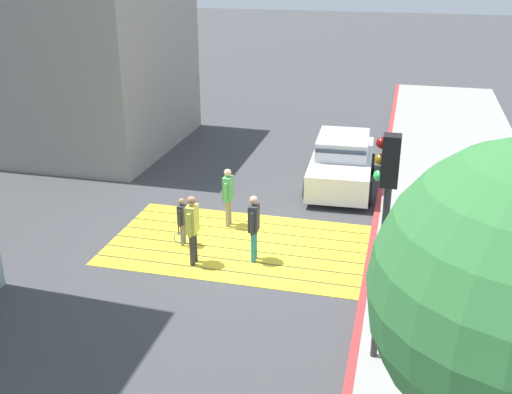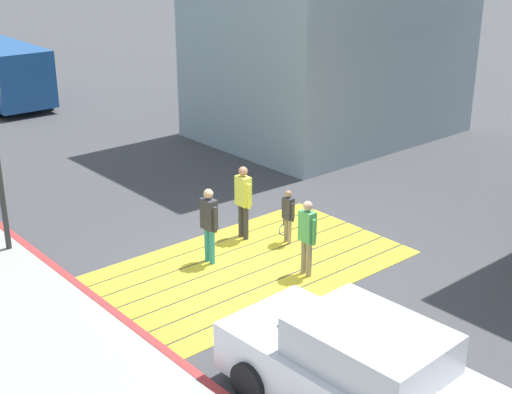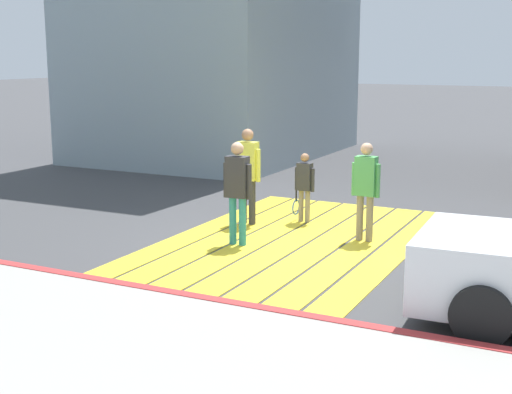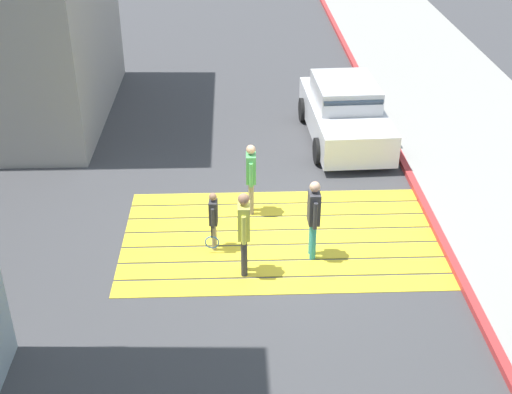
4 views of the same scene
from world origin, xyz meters
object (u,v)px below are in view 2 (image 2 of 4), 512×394
Objects in this scene: van_down_street at (3,73)px; pedestrian_child_with_racket at (288,214)px; car_parked_near_curb at (361,375)px; pedestrian_adult_trailing at (307,233)px; pedestrian_adult_side at (243,197)px; pedestrian_adult_lead at (209,220)px.

van_down_street is 4.16× the size of pedestrian_child_with_racket.
pedestrian_adult_trailing is (2.56, 3.72, 0.20)m from car_parked_near_curb.
pedestrian_adult_side reaches higher than car_parked_near_curb.
pedestrian_adult_trailing is at bearing -56.63° from pedestrian_adult_lead.
van_down_street is (3.77, 21.78, 0.54)m from car_parked_near_curb.
van_down_street is at bearing 86.35° from pedestrian_adult_side.
pedestrian_adult_lead is 2.07m from pedestrian_adult_trailing.
van_down_street is 3.18× the size of pedestrian_adult_lead.
van_down_street is at bearing 81.83° from pedestrian_adult_lead.
pedestrian_child_with_racket is (3.34, 5.11, -0.03)m from car_parked_near_curb.
pedestrian_adult_side is (2.76, 5.95, 0.26)m from car_parked_near_curb.
pedestrian_child_with_racket is (0.77, 1.39, -0.23)m from pedestrian_adult_trailing.
van_down_street reaches higher than pedestrian_adult_lead.
van_down_street is 18.09m from pedestrian_adult_trailing.
car_parked_near_curb is at bearing -124.54° from pedestrian_adult_trailing.
pedestrian_child_with_racket is at bearing 60.85° from pedestrian_adult_trailing.
car_parked_near_curb is at bearing -123.14° from pedestrian_child_with_racket.
pedestrian_adult_lead reaches higher than car_parked_near_curb.
pedestrian_adult_trailing reaches higher than pedestrian_child_with_racket.
pedestrian_adult_side reaches higher than pedestrian_adult_trailing.
car_parked_near_curb is 6.57m from pedestrian_adult_side.
pedestrian_adult_side reaches higher than pedestrian_child_with_racket.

